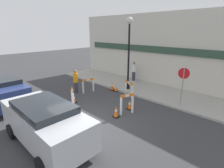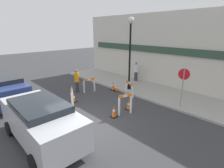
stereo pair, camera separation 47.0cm
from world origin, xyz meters
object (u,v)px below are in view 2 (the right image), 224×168
person_worker (77,80)px  person_pedestrian (136,71)px  parked_car_0 (5,88)px  streetlamp_post (130,44)px  parked_car_1 (41,119)px  stop_sign (183,82)px

person_worker → person_pedestrian: (1.26, 4.96, 0.09)m
person_worker → parked_car_0: 4.34m
streetlamp_post → parked_car_1: streetlamp_post is taller
streetlamp_post → person_pedestrian: bearing=116.8°
stop_sign → streetlamp_post: bearing=-15.8°
person_pedestrian → parked_car_1: size_ratio=0.36×
stop_sign → parked_car_1: bearing=58.9°
person_pedestrian → parked_car_1: (2.72, -9.10, -0.03)m
parked_car_0 → person_pedestrian: bearing=74.2°
parked_car_0 → parked_car_1: 5.30m
parked_car_1 → person_pedestrian: bearing=106.7°
stop_sign → parked_car_1: (-2.35, -6.78, -0.64)m
parked_car_0 → stop_sign: bearing=41.5°
stop_sign → person_worker: 6.89m
streetlamp_post → stop_sign: (4.03, -0.27, -1.72)m
person_pedestrian → parked_car_0: bearing=88.1°
streetlamp_post → parked_car_0: size_ratio=1.14×
stop_sign → parked_car_0: 10.24m
person_pedestrian → parked_car_0: size_ratio=0.37×
person_pedestrian → parked_car_0: 9.46m
stop_sign → parked_car_0: size_ratio=0.50×
streetlamp_post → person_pedestrian: 3.28m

